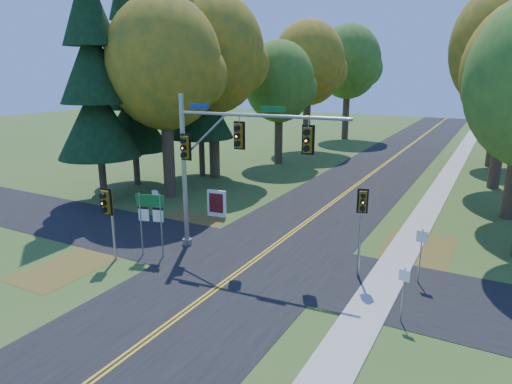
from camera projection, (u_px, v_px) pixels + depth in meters
The scene contains 26 objects.
ground at pixel (235, 275), 20.89m from camera, with size 160.00×160.00×0.00m, color #385A1F.
road_main at pixel (235, 275), 20.89m from camera, with size 8.00×160.00×0.02m, color black.
road_cross at pixel (256, 260), 22.59m from camera, with size 60.00×6.00×0.02m, color black.
centerline_left at pixel (233, 274), 20.93m from camera, with size 0.10×160.00×0.01m, color gold.
centerline_right at pixel (237, 275), 20.84m from camera, with size 0.10×160.00×0.01m, color gold.
sidewalk_east at pixel (369, 307), 18.03m from camera, with size 1.60×160.00×0.06m, color #9E998E.
leaf_patch_w_near at pixel (176, 227), 27.28m from camera, with size 4.00×6.00×0.00m, color brown.
leaf_patch_e at pixel (413, 258), 22.85m from camera, with size 3.50×8.00×0.00m, color brown.
leaf_patch_w_far at pixel (68, 267), 21.81m from camera, with size 3.00×5.00×0.00m, color brown.
tree_w_a at pixel (166, 64), 31.53m from camera, with size 8.00×8.00×14.15m.
tree_w_b at pixel (214, 54), 37.43m from camera, with size 8.60×8.60×15.38m.
tree_w_c at pixel (280, 82), 44.00m from camera, with size 6.80×6.80×11.91m.
tree_w_d at pixel (309, 64), 51.18m from camera, with size 8.20×8.20×14.56m.
tree_e_d at pixel (502, 79), 42.38m from camera, with size 7.00×7.00×12.32m.
tree_w_e at pixel (349, 62), 59.80m from camera, with size 8.40×8.40×14.97m.
pine_a at pixel (93, 69), 30.29m from camera, with size 5.60×5.60×19.48m.
pine_b at pixel (131, 82), 35.49m from camera, with size 5.60×5.60×17.31m.
pine_c at pixel (199, 63), 37.95m from camera, with size 5.60×5.60×20.56m.
traffic_mast at pixel (220, 154), 22.31m from camera, with size 8.78×1.28×7.98m.
east_signal_pole at pixel (362, 211), 19.88m from camera, with size 0.47×0.56×4.16m.
ped_signal_pole at pixel (108, 207), 21.74m from camera, with size 0.59×0.68×3.71m.
route_sign_cluster at pixel (151, 212), 22.48m from camera, with size 1.49×0.45×3.29m.
info_kiosk at pixel (217, 203), 29.06m from camera, with size 1.27×0.34×1.74m.
reg_sign_e_north at pixel (421, 246), 19.74m from camera, with size 0.48×0.09×2.50m.
reg_sign_e_south at pixel (404, 285), 16.69m from camera, with size 0.41×0.11×2.17m.
reg_sign_w at pixel (156, 201), 27.12m from camera, with size 0.44×0.09×2.29m.
Camera 1 is at (10.02, -16.39, 9.11)m, focal length 32.00 mm.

